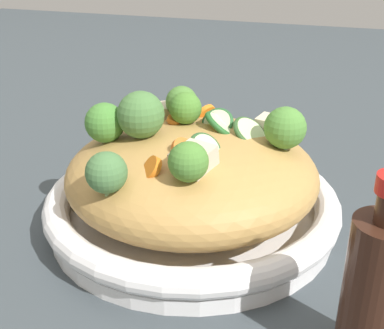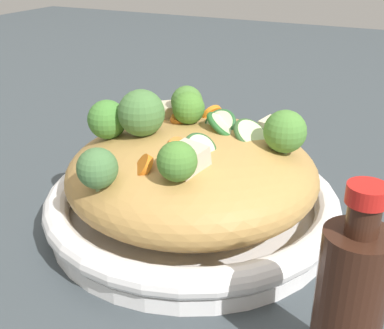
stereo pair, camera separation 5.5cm
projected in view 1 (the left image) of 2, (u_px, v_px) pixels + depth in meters
The scene contains 8 objects.
ground_plane at pixel (192, 222), 0.58m from camera, with size 3.00×3.00×0.00m, color #3B4347.
serving_bowl at pixel (192, 205), 0.57m from camera, with size 0.33×0.33×0.05m.
noodle_heap at pixel (192, 172), 0.56m from camera, with size 0.28×0.28×0.10m.
broccoli_florets at pixel (170, 127), 0.52m from camera, with size 0.21×0.25×0.08m.
carrot_coins at pixel (167, 128), 0.56m from camera, with size 0.19×0.12×0.04m.
zucchini_slices at pixel (226, 131), 0.54m from camera, with size 0.12×0.08×0.04m.
chicken_chunks at pixel (202, 135), 0.54m from camera, with size 0.17×0.16×0.03m.
soy_sauce_bottle at pixel (376, 291), 0.36m from camera, with size 0.05×0.05×0.16m.
Camera 1 is at (0.47, 0.17, 0.30)m, focal length 46.53 mm.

